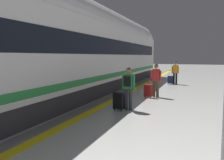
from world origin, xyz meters
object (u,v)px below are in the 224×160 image
at_px(passenger_near, 156,78).
at_px(passenger_mid, 128,85).
at_px(suitcase_near, 148,90).
at_px(suitcase_far, 170,80).
at_px(suitcase_mid, 119,101).
at_px(passenger_far, 175,71).
at_px(high_speed_train, 51,44).

bearing_deg(passenger_near, passenger_mid, -98.94).
distance_m(suitcase_near, suitcase_far, 5.96).
xyz_separation_m(passenger_mid, suitcase_far, (0.57, 8.83, -0.62)).
distance_m(passenger_near, suitcase_far, 5.71).
height_order(suitcase_near, passenger_mid, passenger_mid).
bearing_deg(suitcase_mid, passenger_mid, 29.08).
bearing_deg(suitcase_far, passenger_far, 19.73).
relative_size(passenger_mid, passenger_far, 0.98).
xyz_separation_m(suitcase_mid, suitcase_far, (0.89, 9.01, -0.03)).
distance_m(passenger_far, suitcase_far, 0.71).
relative_size(high_speed_train, suitcase_mid, 48.09).
bearing_deg(passenger_mid, suitcase_far, 86.32).
bearing_deg(passenger_near, suitcase_far, 89.27).
distance_m(passenger_near, passenger_mid, 3.19).
relative_size(suitcase_mid, suitcase_far, 0.68).
height_order(passenger_mid, suitcase_mid, passenger_mid).
height_order(passenger_mid, suitcase_far, passenger_mid).
height_order(high_speed_train, passenger_mid, high_speed_train).
bearing_deg(passenger_far, suitcase_far, -160.27).
height_order(high_speed_train, passenger_near, high_speed_train).
distance_m(suitcase_near, suitcase_mid, 3.10).
distance_m(high_speed_train, passenger_mid, 3.65).
bearing_deg(suitcase_near, suitcase_mid, -99.20).
bearing_deg(suitcase_near, passenger_far, 83.30).
distance_m(high_speed_train, passenger_far, 10.03).
bearing_deg(suitcase_near, high_speed_train, -139.93).
distance_m(passenger_mid, passenger_far, 8.99).
distance_m(suitcase_mid, suitcase_far, 9.05).
bearing_deg(suitcase_near, passenger_near, 40.16).
height_order(passenger_near, passenger_far, passenger_near).
xyz_separation_m(high_speed_train, passenger_far, (4.19, 8.98, -1.55)).
bearing_deg(passenger_near, suitcase_near, -139.84).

